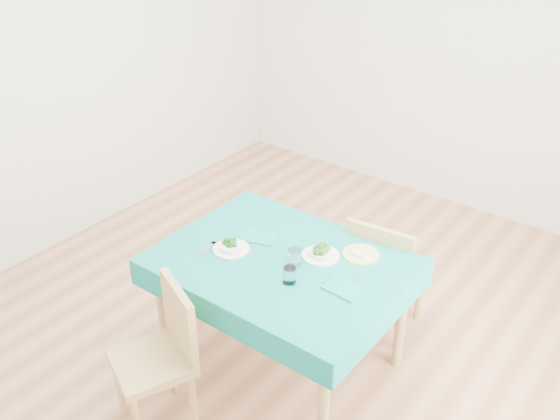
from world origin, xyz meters
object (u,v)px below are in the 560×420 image
Objects in this scene: table at (281,313)px; chair_far at (389,258)px; bowl_near at (231,245)px; chair_near at (150,354)px; side_plate at (361,254)px; bowl_far at (321,252)px.

table is 1.27× the size of chair_far.
chair_far is 5.09× the size of bowl_near.
chair_near is (-0.26, -0.77, 0.10)m from table.
chair_far is 0.44m from side_plate.
table is 0.59m from side_plate.
table is 1.41× the size of chair_near.
side_plate is (0.62, 0.40, -0.03)m from bowl_near.
chair_far reaches higher than table.
bowl_near reaches higher than side_plate.
table is 0.77m from chair_far.
bowl_near is 0.74m from side_plate.
chair_near reaches higher than table.
bowl_far is 0.23m from side_plate.
bowl_far is at bearing 89.41° from chair_near.
bowl_near reaches higher than table.
side_plate is at bearing 84.86° from chair_near.
chair_far is at bearing 91.11° from side_plate.
bowl_far is at bearing 29.95° from bowl_near.
bowl_far is (0.15, 0.16, 0.41)m from table.
table is 6.38× the size of bowl_far.
chair_far is at bearing 52.05° from bowl_near.
side_plate is at bearing 85.36° from chair_far.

